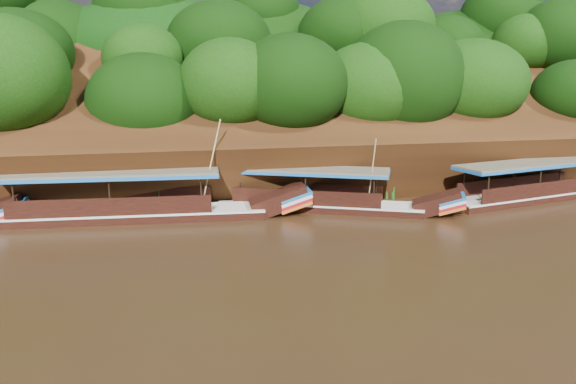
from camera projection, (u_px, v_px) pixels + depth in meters
name	position (u px, v px, depth m)	size (l,w,h in m)	color
ground	(424.00, 247.00, 26.04)	(160.00, 160.00, 0.00)	black
riverbank	(303.00, 145.00, 47.27)	(120.00, 30.06, 19.40)	#321A0B
boat_0	(544.00, 190.00, 35.76)	(15.28, 5.21, 6.03)	black
boat_1	(333.00, 201.00, 32.85)	(13.62, 7.71, 4.86)	black
boat_2	(148.00, 208.00, 30.93)	(17.41, 3.75, 5.94)	black
reeds	(308.00, 189.00, 34.38)	(49.73, 2.16, 2.05)	#1C5E17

